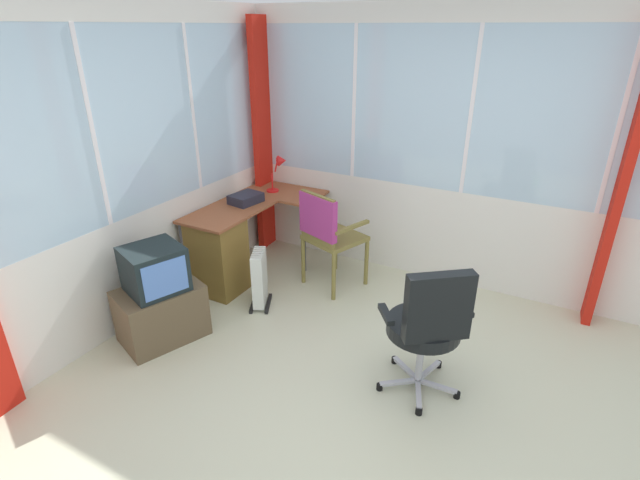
{
  "coord_description": "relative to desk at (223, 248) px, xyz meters",
  "views": [
    {
      "loc": [
        -2.21,
        -0.83,
        2.35
      ],
      "look_at": [
        0.92,
        0.86,
        0.73
      ],
      "focal_mm": 26.45,
      "sensor_mm": 36.0,
      "label": 1
    }
  ],
  "objects": [
    {
      "name": "ground",
      "position": [
        -0.93,
        -1.93,
        -0.44
      ],
      "size": [
        5.15,
        5.45,
        0.06
      ],
      "primitive_type": "cube",
      "color": "beige"
    },
    {
      "name": "tv_on_stand",
      "position": [
        -0.91,
        -0.09,
        -0.05
      ],
      "size": [
        0.75,
        0.63,
        0.81
      ],
      "color": "brown",
      "rests_on": "ground"
    },
    {
      "name": "wooden_armchair",
      "position": [
        0.44,
        -0.88,
        0.22
      ],
      "size": [
        0.62,
        0.62,
        0.98
      ],
      "color": "olive",
      "rests_on": "ground"
    },
    {
      "name": "curtain_corner",
      "position": [
        1.05,
        0.2,
        0.82
      ],
      "size": [
        0.34,
        0.09,
        2.46
      ],
      "primitive_type": "cube",
      "rotation": [
        0.0,
        0.0,
        0.05
      ],
      "color": "red",
      "rests_on": "ground"
    },
    {
      "name": "space_heater",
      "position": [
        -0.1,
        -0.5,
        -0.14
      ],
      "size": [
        0.37,
        0.29,
        0.54
      ],
      "color": "silver",
      "rests_on": "ground"
    },
    {
      "name": "desk_lamp",
      "position": [
        0.9,
        -0.1,
        0.59
      ],
      "size": [
        0.23,
        0.19,
        0.38
      ],
      "color": "red",
      "rests_on": "desk"
    },
    {
      "name": "north_window_panel",
      "position": [
        -0.93,
        0.33,
        0.87
      ],
      "size": [
        4.15,
        0.07,
        2.56
      ],
      "color": "silver",
      "rests_on": "ground"
    },
    {
      "name": "curtain_east_far",
      "position": [
        1.1,
        -3.15,
        0.82
      ],
      "size": [
        0.34,
        0.08,
        2.46
      ],
      "primitive_type": "cube",
      "rotation": [
        0.0,
        0.0,
        0.04
      ],
      "color": "red",
      "rests_on": "ground"
    },
    {
      "name": "office_chair",
      "position": [
        -0.54,
        -2.16,
        0.18
      ],
      "size": [
        0.61,
        0.61,
        1.01
      ],
      "color": "#B7B7BF",
      "rests_on": "ground"
    },
    {
      "name": "paper_tray",
      "position": [
        0.4,
        -0.01,
        0.38
      ],
      "size": [
        0.33,
        0.27,
        0.09
      ],
      "primitive_type": "cube",
      "rotation": [
        0.0,
        0.0,
        -0.15
      ],
      "color": "#232432",
      "rests_on": "desk"
    },
    {
      "name": "tv_remote",
      "position": [
        0.83,
        -0.55,
        0.35
      ],
      "size": [
        0.09,
        0.16,
        0.02
      ],
      "primitive_type": "cube",
      "rotation": [
        0.0,
        0.0,
        -0.36
      ],
      "color": "black",
      "rests_on": "desk"
    },
    {
      "name": "desk",
      "position": [
        0.0,
        0.0,
        0.0
      ],
      "size": [
        1.45,
        0.84,
        0.75
      ],
      "color": "brown",
      "rests_on": "ground"
    },
    {
      "name": "east_window_panel",
      "position": [
        1.18,
        -1.93,
        0.87
      ],
      "size": [
        0.07,
        4.45,
        2.56
      ],
      "color": "silver",
      "rests_on": "ground"
    }
  ]
}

